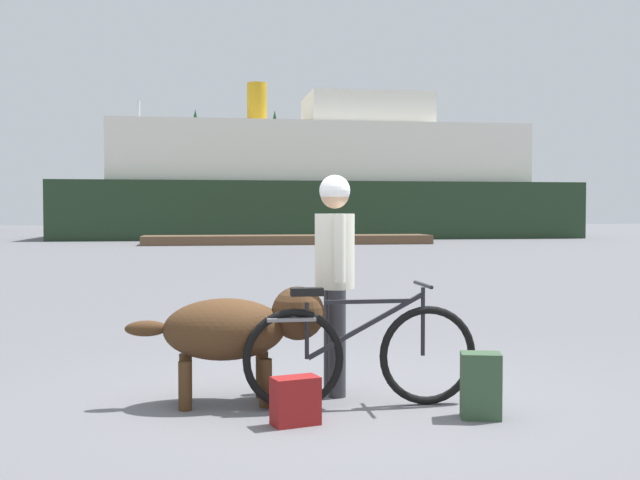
# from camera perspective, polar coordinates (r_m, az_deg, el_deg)

# --- Properties ---
(ground_plane) EXTENTS (160.00, 160.00, 0.00)m
(ground_plane) POSITION_cam_1_polar(r_m,az_deg,el_deg) (6.25, -0.06, -11.55)
(ground_plane) COLOR slate
(bicycle) EXTENTS (1.79, 0.44, 0.93)m
(bicycle) POSITION_cam_1_polar(r_m,az_deg,el_deg) (5.95, 2.93, -8.27)
(bicycle) COLOR black
(bicycle) RESTS_ON ground_plane
(person_cyclist) EXTENTS (0.32, 0.53, 1.77)m
(person_cyclist) POSITION_cam_1_polar(r_m,az_deg,el_deg) (6.30, 1.07, -1.57)
(person_cyclist) COLOR #333338
(person_cyclist) RESTS_ON ground_plane
(dog) EXTENTS (1.52, 0.56, 0.89)m
(dog) POSITION_cam_1_polar(r_m,az_deg,el_deg) (6.06, -5.88, -6.39)
(dog) COLOR #472D19
(dog) RESTS_ON ground_plane
(backpack) EXTENTS (0.32, 0.26, 0.47)m
(backpack) POSITION_cam_1_polar(r_m,az_deg,el_deg) (5.78, 11.62, -10.34)
(backpack) COLOR #334C33
(backpack) RESTS_ON ground_plane
(handbag_pannier) EXTENTS (0.36, 0.26, 0.33)m
(handbag_pannier) POSITION_cam_1_polar(r_m,az_deg,el_deg) (5.52, -1.80, -11.63)
(handbag_pannier) COLOR maroon
(handbag_pannier) RESTS_ON ground_plane
(dock_pier) EXTENTS (12.90, 2.29, 0.40)m
(dock_pier) POSITION_cam_1_polar(r_m,az_deg,el_deg) (35.28, -2.35, 0.02)
(dock_pier) COLOR brown
(dock_pier) RESTS_ON ground_plane
(ferry_boat) EXTENTS (28.33, 8.51, 8.66)m
(ferry_boat) POSITION_cam_1_polar(r_m,az_deg,el_deg) (44.59, -0.07, 4.10)
(ferry_boat) COLOR #1E331E
(ferry_boat) RESTS_ON ground_plane
(sailboat_moored) EXTENTS (7.40, 2.07, 7.48)m
(sailboat_moored) POSITION_cam_1_polar(r_m,az_deg,el_deg) (43.79, -12.98, 0.75)
(sailboat_moored) COLOR navy
(sailboat_moored) RESTS_ON ground_plane
(pine_tree_center) EXTENTS (2.92, 2.92, 9.00)m
(pine_tree_center) POSITION_cam_1_polar(r_m,az_deg,el_deg) (58.74, -9.05, 6.16)
(pine_tree_center) COLOR #4C331E
(pine_tree_center) RESTS_ON ground_plane
(pine_tree_far_right) EXTENTS (3.12, 3.12, 9.99)m
(pine_tree_far_right) POSITION_cam_1_polar(r_m,az_deg,el_deg) (62.62, -0.54, 6.29)
(pine_tree_far_right) COLOR #4C331E
(pine_tree_far_right) RESTS_ON ground_plane
(pine_tree_mid_back) EXTENTS (3.55, 3.55, 10.32)m
(pine_tree_mid_back) POSITION_cam_1_polar(r_m,az_deg,el_deg) (69.06, -3.31, 6.06)
(pine_tree_mid_back) COLOR #4C331E
(pine_tree_mid_back) RESTS_ON ground_plane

